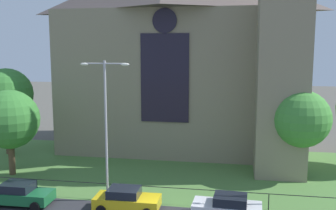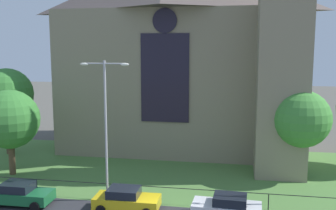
{
  "view_description": "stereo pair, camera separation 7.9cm",
  "coord_description": "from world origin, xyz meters",
  "px_view_note": "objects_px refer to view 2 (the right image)",
  "views": [
    {
      "loc": [
        4.63,
        -22.32,
        10.42
      ],
      "look_at": [
        -0.7,
        8.0,
        5.91
      ],
      "focal_mm": 41.79,
      "sensor_mm": 36.0,
      "label": 1
    },
    {
      "loc": [
        4.71,
        -22.31,
        10.42
      ],
      "look_at": [
        -0.7,
        8.0,
        5.91
      ],
      "focal_mm": 41.79,
      "sensor_mm": 36.0,
      "label": 2
    }
  ],
  "objects_px": {
    "church_building": "(182,49)",
    "parked_car_green": "(20,194)",
    "tree_right_near": "(302,120)",
    "tree_left_far": "(7,95)",
    "tree_left_near": "(10,119)",
    "streetlamp_near": "(106,115)",
    "parked_car_white": "(227,207)",
    "parked_car_yellow": "(126,200)"
  },
  "relations": [
    {
      "from": "church_building",
      "to": "parked_car_green",
      "type": "height_order",
      "value": "church_building"
    },
    {
      "from": "church_building",
      "to": "tree_right_near",
      "type": "relative_size",
      "value": 3.62
    },
    {
      "from": "tree_left_far",
      "to": "tree_right_near",
      "type": "distance_m",
      "value": 27.38
    },
    {
      "from": "tree_left_far",
      "to": "tree_left_near",
      "type": "height_order",
      "value": "tree_left_far"
    },
    {
      "from": "church_building",
      "to": "tree_left_near",
      "type": "height_order",
      "value": "church_building"
    },
    {
      "from": "tree_left_far",
      "to": "streetlamp_near",
      "type": "bearing_deg",
      "value": -36.07
    },
    {
      "from": "church_building",
      "to": "parked_car_green",
      "type": "bearing_deg",
      "value": -116.24
    },
    {
      "from": "church_building",
      "to": "streetlamp_near",
      "type": "xyz_separation_m",
      "value": [
        -2.98,
        -15.32,
        -4.3
      ]
    },
    {
      "from": "tree_right_near",
      "to": "parked_car_white",
      "type": "relative_size",
      "value": 1.68
    },
    {
      "from": "church_building",
      "to": "tree_left_near",
      "type": "xyz_separation_m",
      "value": [
        -12.54,
        -11.46,
        -5.64
      ]
    },
    {
      "from": "streetlamp_near",
      "to": "tree_left_near",
      "type": "bearing_deg",
      "value": 158.0
    },
    {
      "from": "church_building",
      "to": "parked_car_white",
      "type": "xyz_separation_m",
      "value": [
        5.27,
        -16.96,
        -9.53
      ]
    },
    {
      "from": "tree_right_near",
      "to": "parked_car_yellow",
      "type": "height_order",
      "value": "tree_right_near"
    },
    {
      "from": "church_building",
      "to": "tree_right_near",
      "type": "bearing_deg",
      "value": -39.17
    },
    {
      "from": "tree_right_near",
      "to": "parked_car_green",
      "type": "xyz_separation_m",
      "value": [
        -19.16,
        -8.45,
        -4.12
      ]
    },
    {
      "from": "streetlamp_near",
      "to": "parked_car_white",
      "type": "bearing_deg",
      "value": -11.24
    },
    {
      "from": "tree_left_far",
      "to": "parked_car_yellow",
      "type": "height_order",
      "value": "tree_left_far"
    },
    {
      "from": "tree_right_near",
      "to": "parked_car_white",
      "type": "distance_m",
      "value": 10.69
    },
    {
      "from": "tree_right_near",
      "to": "parked_car_white",
      "type": "height_order",
      "value": "tree_right_near"
    },
    {
      "from": "tree_left_far",
      "to": "tree_left_near",
      "type": "relative_size",
      "value": 1.2
    },
    {
      "from": "tree_left_far",
      "to": "parked_car_white",
      "type": "height_order",
      "value": "tree_left_far"
    },
    {
      "from": "tree_left_near",
      "to": "parked_car_white",
      "type": "distance_m",
      "value": 19.04
    },
    {
      "from": "church_building",
      "to": "streetlamp_near",
      "type": "bearing_deg",
      "value": -101.02
    },
    {
      "from": "streetlamp_near",
      "to": "tree_left_far",
      "type": "bearing_deg",
      "value": 143.93
    },
    {
      "from": "tree_right_near",
      "to": "streetlamp_near",
      "type": "height_order",
      "value": "streetlamp_near"
    },
    {
      "from": "streetlamp_near",
      "to": "parked_car_green",
      "type": "xyz_separation_m",
      "value": [
        -5.48,
        -1.85,
        -5.23
      ]
    },
    {
      "from": "streetlamp_near",
      "to": "parked_car_green",
      "type": "relative_size",
      "value": 2.27
    },
    {
      "from": "streetlamp_near",
      "to": "parked_car_green",
      "type": "distance_m",
      "value": 7.8
    },
    {
      "from": "tree_left_near",
      "to": "parked_car_green",
      "type": "height_order",
      "value": "tree_left_near"
    },
    {
      "from": "tree_left_near",
      "to": "parked_car_white",
      "type": "height_order",
      "value": "tree_left_near"
    },
    {
      "from": "tree_left_far",
      "to": "parked_car_green",
      "type": "height_order",
      "value": "tree_left_far"
    },
    {
      "from": "tree_left_near",
      "to": "parked_car_green",
      "type": "relative_size",
      "value": 1.67
    },
    {
      "from": "church_building",
      "to": "parked_car_white",
      "type": "bearing_deg",
      "value": -72.72
    },
    {
      "from": "streetlamp_near",
      "to": "parked_car_white",
      "type": "distance_m",
      "value": 9.91
    },
    {
      "from": "tree_left_far",
      "to": "tree_left_near",
      "type": "distance_m",
      "value": 7.25
    },
    {
      "from": "tree_left_far",
      "to": "parked_car_yellow",
      "type": "xyz_separation_m",
      "value": [
        15.3,
        -11.39,
        -5.15
      ]
    },
    {
      "from": "church_building",
      "to": "tree_left_near",
      "type": "relative_size",
      "value": 3.68
    },
    {
      "from": "tree_right_near",
      "to": "streetlamp_near",
      "type": "xyz_separation_m",
      "value": [
        -13.68,
        -6.6,
        1.11
      ]
    },
    {
      "from": "tree_left_near",
      "to": "parked_car_white",
      "type": "relative_size",
      "value": 1.65
    },
    {
      "from": "tree_left_near",
      "to": "streetlamp_near",
      "type": "distance_m",
      "value": 10.39
    },
    {
      "from": "tree_left_near",
      "to": "streetlamp_near",
      "type": "height_order",
      "value": "streetlamp_near"
    },
    {
      "from": "tree_right_near",
      "to": "parked_car_yellow",
      "type": "xyz_separation_m",
      "value": [
        -11.87,
        -8.17,
        -4.12
      ]
    }
  ]
}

